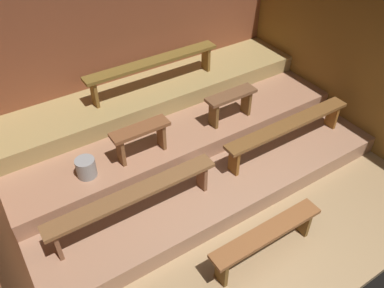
{
  "coord_description": "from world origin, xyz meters",
  "views": [
    {
      "loc": [
        -2.42,
        -1.36,
        4.17
      ],
      "look_at": [
        -0.1,
        2.21,
        0.61
      ],
      "focal_mm": 36.79,
      "sensor_mm": 36.0,
      "label": 1
    }
  ],
  "objects_px": {
    "bench_floor_center": "(266,236)",
    "bench_middle_left": "(141,135)",
    "bench_upper_center": "(153,65)",
    "pail_middle": "(86,168)",
    "bench_lower_right": "(288,127)",
    "bench_lower_left": "(134,197)",
    "bench_middle_right": "(231,101)"
  },
  "relations": [
    {
      "from": "bench_floor_center",
      "to": "bench_middle_left",
      "type": "bearing_deg",
      "value": 108.06
    },
    {
      "from": "bench_upper_center",
      "to": "pail_middle",
      "type": "relative_size",
      "value": 8.52
    },
    {
      "from": "bench_floor_center",
      "to": "bench_lower_right",
      "type": "bearing_deg",
      "value": 39.74
    },
    {
      "from": "bench_lower_left",
      "to": "bench_middle_right",
      "type": "distance_m",
      "value": 2.17
    },
    {
      "from": "bench_lower_left",
      "to": "bench_middle_right",
      "type": "height_order",
      "value": "bench_middle_right"
    },
    {
      "from": "bench_floor_center",
      "to": "bench_middle_left",
      "type": "distance_m",
      "value": 2.08
    },
    {
      "from": "bench_lower_right",
      "to": "bench_middle_right",
      "type": "relative_size",
      "value": 2.71
    },
    {
      "from": "bench_middle_right",
      "to": "bench_upper_center",
      "type": "height_order",
      "value": "bench_upper_center"
    },
    {
      "from": "bench_middle_left",
      "to": "bench_lower_left",
      "type": "bearing_deg",
      "value": -123.43
    },
    {
      "from": "bench_lower_right",
      "to": "bench_middle_left",
      "type": "relative_size",
      "value": 2.71
    },
    {
      "from": "bench_middle_left",
      "to": "bench_upper_center",
      "type": "bearing_deg",
      "value": 53.41
    },
    {
      "from": "bench_middle_right",
      "to": "bench_middle_left",
      "type": "bearing_deg",
      "value": 180.0
    },
    {
      "from": "bench_middle_left",
      "to": "bench_middle_right",
      "type": "relative_size",
      "value": 1.0
    },
    {
      "from": "bench_lower_right",
      "to": "bench_middle_right",
      "type": "bearing_deg",
      "value": 123.43
    },
    {
      "from": "bench_middle_left",
      "to": "bench_upper_center",
      "type": "relative_size",
      "value": 0.36
    },
    {
      "from": "bench_floor_center",
      "to": "bench_lower_left",
      "type": "distance_m",
      "value": 1.64
    },
    {
      "from": "bench_lower_left",
      "to": "pail_middle",
      "type": "relative_size",
      "value": 8.43
    },
    {
      "from": "bench_lower_left",
      "to": "bench_middle_left",
      "type": "height_order",
      "value": "bench_middle_left"
    },
    {
      "from": "bench_floor_center",
      "to": "bench_middle_right",
      "type": "relative_size",
      "value": 1.87
    },
    {
      "from": "bench_upper_center",
      "to": "pail_middle",
      "type": "xyz_separation_m",
      "value": [
        -1.61,
        -1.07,
        -0.52
      ]
    },
    {
      "from": "bench_floor_center",
      "to": "bench_middle_right",
      "type": "distance_m",
      "value": 2.17
    },
    {
      "from": "pail_middle",
      "to": "bench_floor_center",
      "type": "bearing_deg",
      "value": -53.7
    },
    {
      "from": "bench_middle_right",
      "to": "pail_middle",
      "type": "height_order",
      "value": "bench_middle_right"
    },
    {
      "from": "bench_floor_center",
      "to": "bench_middle_left",
      "type": "height_order",
      "value": "bench_middle_left"
    },
    {
      "from": "bench_middle_right",
      "to": "pail_middle",
      "type": "bearing_deg",
      "value": 179.46
    },
    {
      "from": "bench_floor_center",
      "to": "pail_middle",
      "type": "xyz_separation_m",
      "value": [
        -1.42,
        1.94,
        0.3
      ]
    },
    {
      "from": "bench_upper_center",
      "to": "bench_lower_right",
      "type": "bearing_deg",
      "value": -56.79
    },
    {
      "from": "bench_lower_left",
      "to": "bench_upper_center",
      "type": "relative_size",
      "value": 0.99
    },
    {
      "from": "bench_lower_right",
      "to": "bench_middle_right",
      "type": "distance_m",
      "value": 0.93
    },
    {
      "from": "bench_middle_left",
      "to": "bench_lower_right",
      "type": "bearing_deg",
      "value": -20.59
    },
    {
      "from": "bench_middle_right",
      "to": "bench_lower_right",
      "type": "bearing_deg",
      "value": -56.57
    },
    {
      "from": "bench_upper_center",
      "to": "pail_middle",
      "type": "distance_m",
      "value": 2.0
    }
  ]
}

